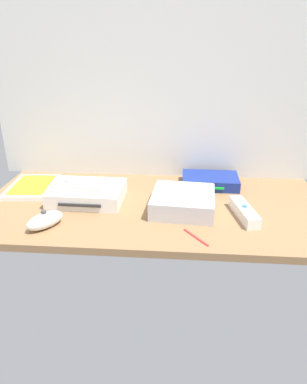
# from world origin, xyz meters

# --- Properties ---
(ground_plane) EXTENTS (1.00, 0.48, 0.02)m
(ground_plane) POSITION_xyz_m (0.00, 0.00, -0.01)
(ground_plane) COLOR #936D47
(ground_plane) RESTS_ON ground
(back_wall) EXTENTS (1.10, 0.01, 0.64)m
(back_wall) POSITION_xyz_m (0.00, 0.25, 0.32)
(back_wall) COLOR silver
(back_wall) RESTS_ON ground
(game_console) EXTENTS (0.21, 0.17, 0.04)m
(game_console) POSITION_xyz_m (-0.20, 0.02, 0.02)
(game_console) COLOR white
(game_console) RESTS_ON ground_plane
(mini_computer) EXTENTS (0.18, 0.18, 0.05)m
(mini_computer) POSITION_xyz_m (0.08, -0.03, 0.03)
(mini_computer) COLOR silver
(mini_computer) RESTS_ON ground_plane
(game_case) EXTENTS (0.15, 0.20, 0.02)m
(game_case) POSITION_xyz_m (-0.40, 0.09, 0.01)
(game_case) COLOR white
(game_case) RESTS_ON ground_plane
(network_router) EXTENTS (0.18, 0.13, 0.03)m
(network_router) POSITION_xyz_m (0.17, 0.16, 0.02)
(network_router) COLOR navy
(network_router) RESTS_ON ground_plane
(remote_wand) EXTENTS (0.06, 0.15, 0.03)m
(remote_wand) POSITION_xyz_m (0.25, -0.06, 0.02)
(remote_wand) COLOR white
(remote_wand) RESTS_ON ground_plane
(remote_nunchuk) EXTENTS (0.10, 0.11, 0.05)m
(remote_nunchuk) POSITION_xyz_m (-0.26, -0.15, 0.02)
(remote_nunchuk) COLOR white
(remote_nunchuk) RESTS_ON ground_plane
(remote_classic_pad) EXTENTS (0.15, 0.09, 0.02)m
(remote_classic_pad) POSITION_xyz_m (-0.21, 0.00, 0.05)
(remote_classic_pad) COLOR white
(remote_classic_pad) RESTS_ON game_console
(stylus_pen) EXTENTS (0.06, 0.08, 0.01)m
(stylus_pen) POSITION_xyz_m (0.12, -0.18, 0.00)
(stylus_pen) COLOR red
(stylus_pen) RESTS_ON ground_plane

